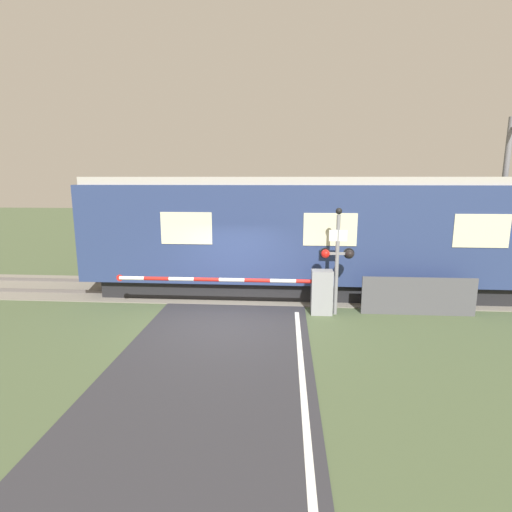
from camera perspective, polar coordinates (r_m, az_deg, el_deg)
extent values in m
plane|color=#475638|center=(10.93, -4.00, -9.59)|extent=(80.00, 80.00, 0.00)
cube|color=slate|center=(13.88, -2.16, -4.97)|extent=(36.00, 3.20, 0.03)
cube|color=#595451|center=(13.18, -2.51, -5.56)|extent=(36.00, 0.08, 0.10)
cube|color=#595451|center=(14.55, -1.85, -3.94)|extent=(36.00, 0.08, 0.10)
cube|color=black|center=(13.79, 9.62, -4.00)|extent=(14.49, 2.34, 0.60)
cube|color=navy|center=(13.43, 9.88, 3.53)|extent=(15.75, 2.75, 3.05)
cube|color=#ADA89E|center=(13.32, 10.11, 10.55)|extent=(15.43, 2.53, 0.24)
cube|color=beige|center=(13.24, 29.55, 3.13)|extent=(1.57, 0.02, 0.97)
cube|color=beige|center=(12.04, 10.55, 3.73)|extent=(1.57, 0.02, 0.97)
cube|color=beige|center=(12.33, -9.93, 3.93)|extent=(1.57, 0.02, 0.97)
cube|color=gray|center=(11.62, 9.38, -5.12)|extent=(0.60, 0.44, 1.28)
cylinder|color=gray|center=(11.54, 9.42, -3.64)|extent=(0.16, 0.16, 0.18)
cylinder|color=red|center=(11.51, 7.58, -3.62)|extent=(0.74, 0.11, 0.11)
cylinder|color=white|center=(11.49, 3.88, -3.57)|extent=(0.74, 0.11, 0.11)
cylinder|color=red|center=(11.51, 0.18, -3.51)|extent=(0.74, 0.11, 0.11)
cylinder|color=white|center=(11.59, -3.49, -3.44)|extent=(0.74, 0.11, 0.11)
cylinder|color=red|center=(11.71, -7.09, -3.35)|extent=(0.74, 0.11, 0.11)
cylinder|color=white|center=(11.87, -10.61, -3.25)|extent=(0.74, 0.11, 0.11)
cylinder|color=red|center=(12.08, -14.02, -3.15)|extent=(0.74, 0.11, 0.11)
cylinder|color=white|center=(12.33, -17.30, -3.04)|extent=(0.74, 0.11, 0.11)
cylinder|color=red|center=(12.47, -18.89, -2.98)|extent=(0.20, 0.02, 0.20)
cylinder|color=gray|center=(11.46, 11.46, -1.34)|extent=(0.11, 0.11, 2.86)
cube|color=gray|center=(11.39, 11.53, 0.34)|extent=(0.78, 0.07, 0.07)
sphere|color=red|center=(11.31, 9.89, 0.32)|extent=(0.24, 0.24, 0.24)
sphere|color=black|center=(11.39, 13.21, 0.27)|extent=(0.24, 0.24, 0.24)
cylinder|color=black|center=(11.41, 9.84, 0.42)|extent=(0.30, 0.06, 0.30)
cylinder|color=black|center=(11.50, 13.13, 0.37)|extent=(0.30, 0.06, 0.30)
cube|color=white|center=(11.27, 11.65, 2.88)|extent=(0.50, 0.02, 0.31)
sphere|color=black|center=(11.24, 11.76, 6.30)|extent=(0.18, 0.18, 0.18)
cylinder|color=slate|center=(17.18, 31.70, 6.54)|extent=(0.20, 0.20, 5.96)
cube|color=#4C4C51|center=(12.29, 22.19, -5.35)|extent=(3.18, 0.06, 1.10)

